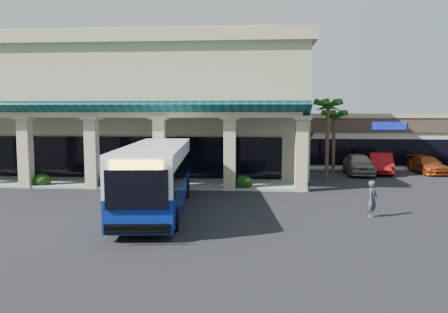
# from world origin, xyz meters

# --- Properties ---
(ground) EXTENTS (110.00, 110.00, 0.00)m
(ground) POSITION_xyz_m (0.00, 0.00, 0.00)
(ground) COLOR black
(main_building) EXTENTS (30.80, 14.80, 11.35)m
(main_building) POSITION_xyz_m (-8.00, 16.00, 5.67)
(main_building) COLOR tan
(main_building) RESTS_ON ground
(arcade) EXTENTS (30.00, 6.20, 5.70)m
(arcade) POSITION_xyz_m (-8.00, 6.80, 2.85)
(arcade) COLOR #093939
(arcade) RESTS_ON ground
(strip_mall) EXTENTS (22.50, 12.50, 4.90)m
(strip_mall) POSITION_xyz_m (18.00, 24.00, 2.45)
(strip_mall) COLOR beige
(strip_mall) RESTS_ON ground
(palm_0) EXTENTS (2.40, 2.40, 6.60)m
(palm_0) POSITION_xyz_m (8.50, 11.00, 3.30)
(palm_0) COLOR #1B4312
(palm_0) RESTS_ON ground
(palm_1) EXTENTS (2.40, 2.40, 5.80)m
(palm_1) POSITION_xyz_m (9.50, 14.00, 2.90)
(palm_1) COLOR #1B4312
(palm_1) RESTS_ON ground
(broadleaf_tree) EXTENTS (2.60, 2.60, 4.81)m
(broadleaf_tree) POSITION_xyz_m (7.50, 19.00, 2.41)
(broadleaf_tree) COLOR black
(broadleaf_tree) RESTS_ON ground
(transit_bus) EXTENTS (3.94, 12.13, 3.33)m
(transit_bus) POSITION_xyz_m (-1.77, -1.00, 1.66)
(transit_bus) COLOR navy
(transit_bus) RESTS_ON ground
(pedestrian) EXTENTS (0.71, 0.75, 1.72)m
(pedestrian) POSITION_xyz_m (8.70, -1.55, 0.86)
(pedestrian) COLOR #3D4551
(pedestrian) RESTS_ON ground
(car_silver) EXTENTS (2.20, 5.09, 1.71)m
(car_silver) POSITION_xyz_m (11.37, 13.22, 0.86)
(car_silver) COLOR gray
(car_silver) RESTS_ON ground
(car_white) EXTENTS (2.75, 5.26, 1.65)m
(car_white) POSITION_xyz_m (13.37, 14.10, 0.83)
(car_white) COLOR #9F0F10
(car_white) RESTS_ON ground
(car_red) EXTENTS (2.17, 4.85, 1.38)m
(car_red) POSITION_xyz_m (17.22, 14.53, 0.69)
(car_red) COLOR #9A3F15
(car_red) RESTS_ON ground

